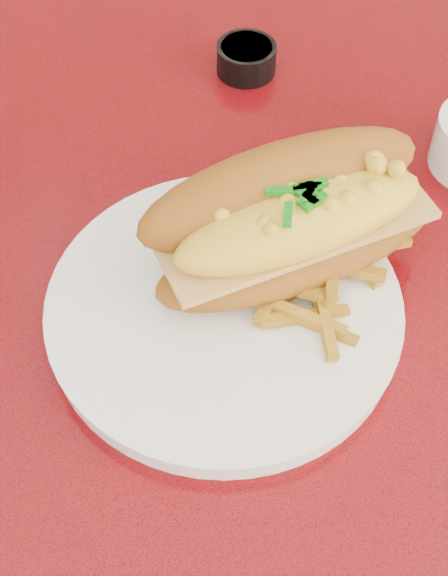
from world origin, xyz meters
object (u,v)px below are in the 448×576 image
(fork, at_px, (307,263))
(sauce_cup_left, at_px, (246,57))
(dinner_plate, at_px, (224,310))
(mac_hoagie, at_px, (292,219))

(fork, height_order, sauce_cup_left, sauce_cup_left)
(dinner_plate, xyz_separation_m, sauce_cup_left, (-0.08, 0.30, 0.01))
(dinner_plate, relative_size, sauce_cup_left, 3.92)
(dinner_plate, height_order, mac_hoagie, mac_hoagie)
(dinner_plate, height_order, sauce_cup_left, sauce_cup_left)
(dinner_plate, xyz_separation_m, fork, (0.05, 0.06, 0.01))
(mac_hoagie, xyz_separation_m, fork, (0.02, -0.00, -0.04))
(fork, bearing_deg, mac_hoagie, 67.34)
(dinner_plate, xyz_separation_m, mac_hoagie, (0.04, 0.06, 0.05))
(fork, bearing_deg, sauce_cup_left, 16.44)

